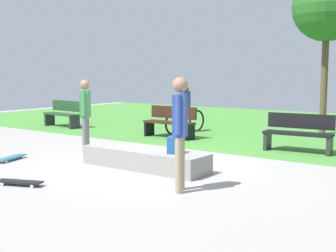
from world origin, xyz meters
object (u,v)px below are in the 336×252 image
object	(u,v)px
skater_watching	(85,110)
tree_slender_maple	(327,7)
park_bench_center_lawn	(63,113)
skateboard_spare	(11,157)
skater_performing_trick	(180,125)
park_bench_near_path	(299,132)
concrete_ledge	(145,159)
cyclist_on_bicycle	(185,113)
backpack_on_ledge	(175,145)
skateboard_by_ledge	(20,182)
park_bench_far_left	(170,121)

from	to	relation	value
skater_watching	tree_slender_maple	size ratio (longest dim) A/B	0.35
skater_watching	park_bench_center_lawn	bearing A→B (deg)	145.11
skater_watching	skateboard_spare	xyz separation A→B (m)	(-0.60, -1.63, -0.95)
skater_performing_trick	park_bench_near_path	bearing A→B (deg)	87.25
concrete_ledge	cyclist_on_bicycle	bearing A→B (deg)	115.75
skater_performing_trick	skater_watching	world-z (taller)	skater_performing_trick
backpack_on_ledge	skateboard_spare	distance (m)	3.75
park_bench_near_path	tree_slender_maple	distance (m)	4.94
skateboard_by_ledge	cyclist_on_bicycle	world-z (taller)	cyclist_on_bicycle
skater_performing_trick	park_bench_far_left	size ratio (longest dim) A/B	1.14
skater_watching	tree_slender_maple	bearing A→B (deg)	62.46
skater_performing_trick	park_bench_near_path	size ratio (longest dim) A/B	1.11
park_bench_far_left	tree_slender_maple	world-z (taller)	tree_slender_maple
park_bench_center_lawn	park_bench_far_left	bearing A→B (deg)	1.41
concrete_ledge	skateboard_by_ledge	xyz separation A→B (m)	(-0.81, -2.32, -0.12)
park_bench_center_lawn	tree_slender_maple	bearing A→B (deg)	24.33
park_bench_center_lawn	cyclist_on_bicycle	bearing A→B (deg)	17.39
park_bench_far_left	backpack_on_ledge	bearing A→B (deg)	-52.90
backpack_on_ledge	cyclist_on_bicycle	xyz separation A→B (m)	(-3.11, 4.93, 0.10)
concrete_ledge	backpack_on_ledge	world-z (taller)	backpack_on_ledge
park_bench_center_lawn	tree_slender_maple	world-z (taller)	tree_slender_maple
concrete_ledge	park_bench_near_path	distance (m)	4.04
concrete_ledge	backpack_on_ledge	xyz separation A→B (m)	(0.72, 0.02, 0.35)
backpack_on_ledge	park_bench_center_lawn	xyz separation A→B (m)	(-7.37, 3.60, -0.06)
backpack_on_ledge	skater_performing_trick	xyz separation A→B (m)	(0.84, -1.04, 0.54)
skater_watching	concrete_ledge	bearing A→B (deg)	-13.41
skater_watching	park_bench_far_left	distance (m)	3.24
park_bench_near_path	skateboard_spare	bearing A→B (deg)	-134.49
park_bench_near_path	park_bench_center_lawn	world-z (taller)	same
park_bench_far_left	cyclist_on_bicycle	distance (m)	1.27
concrete_ledge	skateboard_spare	bearing A→B (deg)	-158.84
concrete_ledge	backpack_on_ledge	bearing A→B (deg)	1.20
park_bench_center_lawn	skater_watching	bearing A→B (deg)	-34.89
backpack_on_ledge	skater_watching	distance (m)	3.04
concrete_ledge	cyclist_on_bicycle	world-z (taller)	cyclist_on_bicycle
park_bench_near_path	tree_slender_maple	xyz separation A→B (m)	(-0.55, 3.57, 3.36)
skateboard_by_ledge	park_bench_near_path	bearing A→B (deg)	66.30
concrete_ledge	tree_slender_maple	xyz separation A→B (m)	(1.24, 7.18, 3.65)
concrete_ledge	skateboard_spare	world-z (taller)	concrete_ledge
backpack_on_ledge	park_bench_near_path	xyz separation A→B (m)	(1.07, 3.59, -0.06)
skater_watching	park_bench_near_path	world-z (taller)	skater_watching
skater_performing_trick	tree_slender_maple	bearing A→B (deg)	92.32
skater_performing_trick	park_bench_near_path	world-z (taller)	skater_performing_trick
park_bench_near_path	skater_performing_trick	bearing A→B (deg)	-92.75
skater_performing_trick	skater_watching	size ratio (longest dim) A/B	1.05
concrete_ledge	tree_slender_maple	bearing A→B (deg)	80.23
skateboard_spare	park_bench_far_left	distance (m)	4.89
park_bench_center_lawn	tree_slender_maple	distance (m)	9.28
park_bench_far_left	park_bench_near_path	bearing A→B (deg)	-1.76
park_bench_far_left	skateboard_spare	bearing A→B (deg)	-98.79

